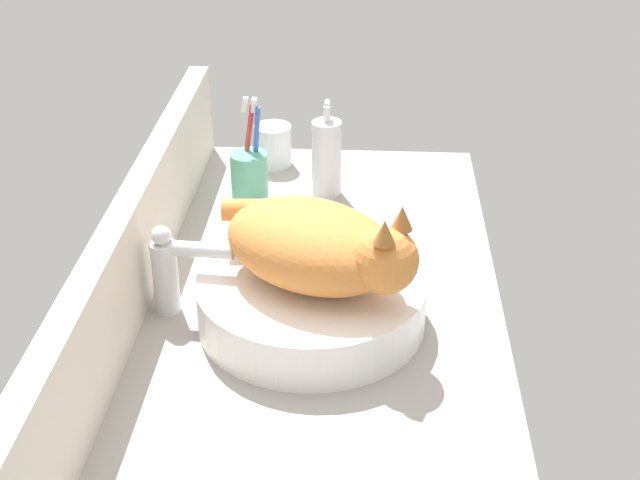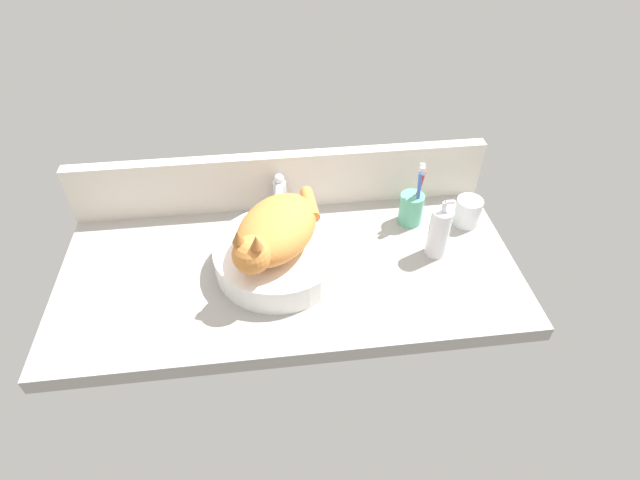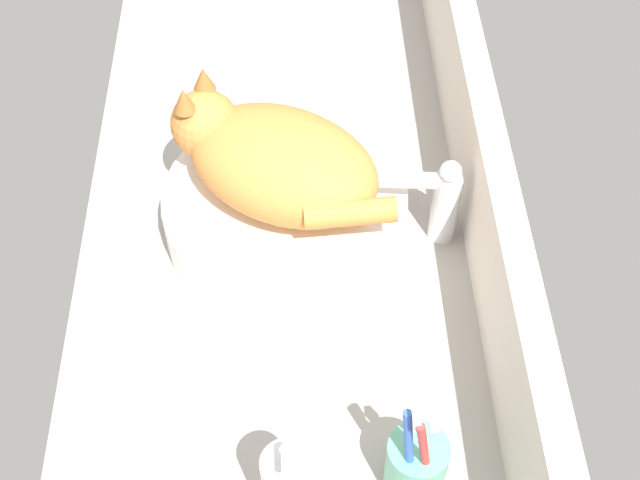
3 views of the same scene
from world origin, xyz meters
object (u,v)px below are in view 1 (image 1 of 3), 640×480
cat (316,246)px  sink_basin (308,301)px  soap_dispenser (326,158)px  toothbrush_cup (250,175)px  faucet (172,267)px  water_glass (273,148)px

cat → sink_basin: bearing=63.2°
soap_dispenser → cat: bearing=-178.9°
cat → toothbrush_cup: bearing=20.5°
cat → faucet: size_ratio=2.22×
cat → toothbrush_cup: 40.82cm
faucet → soap_dispenser: bearing=-26.8°
sink_basin → cat: (-0.62, -1.22, 9.23)cm
sink_basin → water_glass: (52.10, 10.31, -0.04)cm
faucet → soap_dispenser: 43.21cm
water_glass → cat: bearing=-167.7°
soap_dispenser → toothbrush_cup: toothbrush_cup is taller
sink_basin → soap_dispenser: soap_dispenser is taller
cat → toothbrush_cup: cat is taller
toothbrush_cup → cat: bearing=-159.5°
faucet → sink_basin: bearing=-94.8°
cat → faucet: (2.22, 20.23, -5.39)cm
cat → soap_dispenser: cat is taller
sink_basin → cat: 9.33cm
sink_basin → water_glass: water_glass is taller
cat → soap_dispenser: 41.20cm
sink_basin → faucet: size_ratio=2.34×
cat → water_glass: bearing=12.3°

